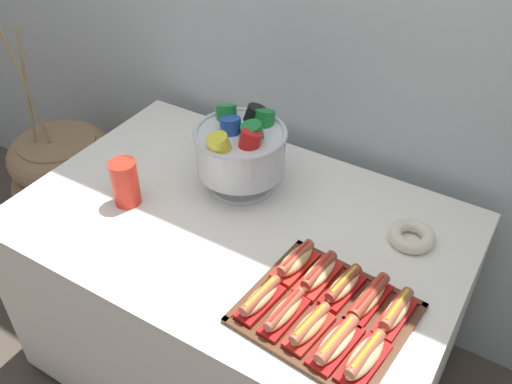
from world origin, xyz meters
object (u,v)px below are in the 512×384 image
(buffet_table, at_px, (240,296))
(cup_stack, at_px, (125,183))
(floor_vase, at_px, (71,196))
(hot_dog_4, at_px, (364,358))
(punch_bowl, at_px, (241,149))
(donut, at_px, (412,236))
(hot_dog_8, at_px, (369,299))
(hot_dog_2, at_px, (310,327))
(hot_dog_3, at_px, (336,343))
(hot_dog_0, at_px, (260,299))
(hot_dog_5, at_px, (296,261))
(hot_dog_7, at_px, (343,286))
(hot_dog_6, at_px, (319,274))
(hot_dog_9, at_px, (396,312))
(serving_tray, at_px, (326,314))
(hot_dog_1, at_px, (284,313))

(buffet_table, relative_size, cup_stack, 8.93)
(floor_vase, distance_m, hot_dog_4, 1.70)
(punch_bowl, bearing_deg, donut, 3.71)
(hot_dog_8, relative_size, cup_stack, 1.18)
(buffet_table, xyz_separation_m, hot_dog_2, (0.39, -0.27, 0.39))
(hot_dog_3, height_order, hot_dog_4, hot_dog_4)
(punch_bowl, distance_m, cup_stack, 0.38)
(hot_dog_3, height_order, hot_dog_8, same)
(hot_dog_0, xyz_separation_m, hot_dog_8, (0.24, 0.14, 0.00))
(hot_dog_5, distance_m, hot_dog_8, 0.23)
(buffet_table, xyz_separation_m, cup_stack, (-0.35, -0.11, 0.43))
(hot_dog_2, bearing_deg, punch_bowl, 137.82)
(hot_dog_0, height_order, hot_dog_3, same)
(hot_dog_3, relative_size, cup_stack, 1.16)
(hot_dog_8, bearing_deg, hot_dog_7, 174.88)
(hot_dog_0, relative_size, hot_dog_6, 0.95)
(hot_dog_7, bearing_deg, hot_dog_5, 174.88)
(hot_dog_5, distance_m, hot_dog_9, 0.30)
(hot_dog_7, distance_m, punch_bowl, 0.56)
(hot_dog_5, height_order, hot_dog_8, hot_dog_5)
(hot_dog_4, relative_size, hot_dog_8, 0.94)
(floor_vase, bearing_deg, hot_dog_4, -16.36)
(serving_tray, distance_m, donut, 0.39)
(hot_dog_0, xyz_separation_m, punch_bowl, (-0.32, 0.41, 0.12))
(hot_dog_6, bearing_deg, hot_dog_0, -119.56)
(hot_dog_4, distance_m, hot_dog_7, 0.22)
(hot_dog_0, bearing_deg, punch_bowl, 127.78)
(hot_dog_6, height_order, donut, hot_dog_6)
(hot_dog_6, distance_m, donut, 0.33)
(hot_dog_6, bearing_deg, hot_dog_8, -5.12)
(hot_dog_0, distance_m, donut, 0.51)
(floor_vase, xyz_separation_m, hot_dog_5, (1.27, -0.27, 0.50))
(floor_vase, height_order, hot_dog_8, floor_vase)
(hot_dog_6, height_order, punch_bowl, punch_bowl)
(hot_dog_4, height_order, hot_dog_9, same)
(serving_tray, distance_m, hot_dog_0, 0.17)
(hot_dog_4, bearing_deg, hot_dog_8, 109.33)
(donut, bearing_deg, buffet_table, -159.15)
(punch_bowl, height_order, cup_stack, punch_bowl)
(hot_dog_0, xyz_separation_m, hot_dog_6, (0.09, 0.16, -0.00))
(hot_dog_8, bearing_deg, hot_dog_1, -137.39)
(hot_dog_6, bearing_deg, hot_dog_7, -5.12)
(hot_dog_0, relative_size, hot_dog_9, 1.01)
(hot_dog_9, relative_size, punch_bowl, 0.53)
(hot_dog_3, height_order, cup_stack, cup_stack)
(hot_dog_6, bearing_deg, punch_bowl, 148.22)
(hot_dog_6, bearing_deg, cup_stack, -179.41)
(hot_dog_3, height_order, hot_dog_9, hot_dog_9)
(floor_vase, height_order, punch_bowl, floor_vase)
(hot_dog_0, relative_size, cup_stack, 1.04)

